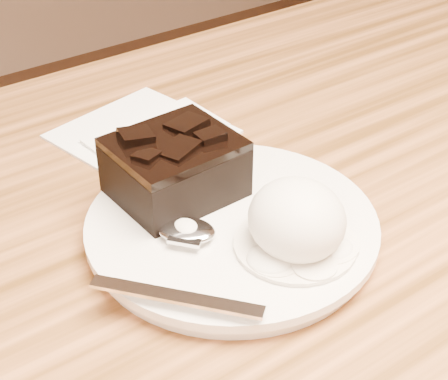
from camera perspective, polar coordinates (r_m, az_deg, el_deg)
plate at (r=0.54m, az=0.62°, el=-3.17°), size 0.22×0.22×0.02m
brownie at (r=0.56m, az=-3.92°, el=1.55°), size 0.09×0.08×0.04m
ice_cream_scoop at (r=0.50m, az=5.82°, el=-2.36°), size 0.07×0.07×0.06m
melt_puddle at (r=0.51m, az=5.67°, el=-4.37°), size 0.09×0.09×0.00m
spoon at (r=0.52m, az=-3.03°, el=-3.37°), size 0.13×0.15×0.01m
napkin at (r=0.68m, az=-6.54°, el=4.55°), size 0.16×0.16×0.01m
crumb_a at (r=0.55m, az=8.76°, el=-1.97°), size 0.01×0.01×0.00m
crumb_b at (r=0.54m, az=5.80°, el=-1.89°), size 0.01×0.01×0.00m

